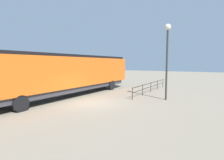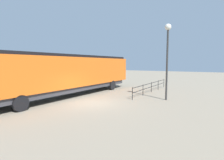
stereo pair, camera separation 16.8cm
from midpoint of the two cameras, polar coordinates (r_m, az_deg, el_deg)
ground_plane at (r=14.39m, az=-6.71°, el=-7.36°), size 120.00×120.00×0.00m
locomotive at (r=17.93m, az=-12.85°, el=2.29°), size 3.02×17.75×3.96m
lamp_post at (r=15.99m, az=16.98°, el=10.21°), size 0.53×0.53×6.45m
platform_fence at (r=19.91m, az=12.08°, el=-1.77°), size 0.05×9.56×1.10m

